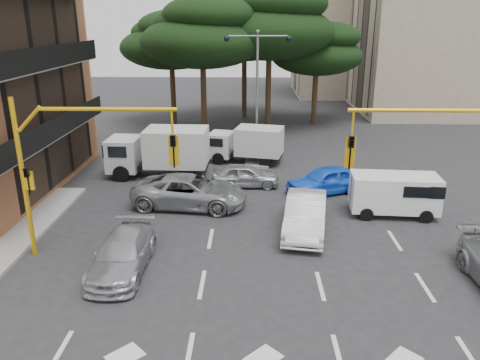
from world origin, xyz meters
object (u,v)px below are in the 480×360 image
at_px(signal_mast_left, 70,157).
at_px(car_silver_cross_a, 190,191).
at_px(van_white, 394,195).
at_px(box_truck_a, 159,153).
at_px(car_silver_wagon, 122,254).
at_px(car_silver_cross_b, 245,175).
at_px(box_truck_b, 246,145).
at_px(street_lamp_center, 257,71).
at_px(car_blue_compact, 326,180).
at_px(signal_mast_right, 457,160).
at_px(car_white_hatch, 305,214).

height_order(signal_mast_left, car_silver_cross_a, signal_mast_left).
xyz_separation_m(van_white, box_truck_a, (-11.69, 5.27, 0.43)).
xyz_separation_m(car_silver_wagon, car_silver_cross_b, (4.25, 9.01, -0.02)).
height_order(car_silver_cross_a, car_silver_cross_b, car_silver_cross_a).
bearing_deg(box_truck_a, box_truck_b, -57.84).
height_order(street_lamp_center, car_blue_compact, street_lamp_center).
height_order(signal_mast_right, car_silver_cross_a, signal_mast_right).
bearing_deg(street_lamp_center, car_silver_cross_b, -96.13).
bearing_deg(box_truck_a, signal_mast_right, -125.82).
bearing_deg(van_white, street_lamp_center, -143.66).
relative_size(signal_mast_right, car_silver_cross_b, 1.66).
height_order(signal_mast_right, car_white_hatch, signal_mast_right).
height_order(car_silver_wagon, car_silver_cross_b, car_silver_wagon).
xyz_separation_m(signal_mast_left, box_truck_b, (6.14, 12.37, -2.75)).
bearing_deg(car_white_hatch, car_silver_cross_a, 161.82).
bearing_deg(signal_mast_left, car_white_hatch, 14.97).
distance_m(street_lamp_center, box_truck_b, 4.64).
bearing_deg(signal_mast_right, street_lamp_center, 115.91).
height_order(car_silver_cross_b, box_truck_a, box_truck_a).
xyz_separation_m(car_white_hatch, van_white, (4.21, 1.89, 0.20)).
height_order(car_white_hatch, car_silver_cross_b, car_white_hatch).
bearing_deg(car_silver_cross_a, box_truck_a, 33.64).
bearing_deg(box_truck_a, car_silver_wagon, -174.79).
xyz_separation_m(car_silver_cross_a, box_truck_b, (2.60, 7.36, 0.39)).
relative_size(signal_mast_right, car_blue_compact, 1.47).
bearing_deg(car_silver_wagon, street_lamp_center, 72.65).
height_order(car_silver_wagon, car_silver_cross_a, car_silver_cross_a).
xyz_separation_m(signal_mast_left, car_silver_cross_a, (3.55, 5.01, -3.13)).
relative_size(street_lamp_center, car_silver_cross_b, 2.15).
height_order(signal_mast_right, street_lamp_center, street_lamp_center).
bearing_deg(signal_mast_right, box_truck_b, 121.12).
xyz_separation_m(signal_mast_right, box_truck_a, (-12.35, 9.50, -2.49)).
height_order(signal_mast_left, street_lamp_center, street_lamp_center).
bearing_deg(car_silver_wagon, signal_mast_left, 151.23).
bearing_deg(car_silver_cross_b, van_white, -118.54).
height_order(car_silver_cross_b, box_truck_b, box_truck_b).
distance_m(signal_mast_right, car_silver_wagon, 12.20).
bearing_deg(signal_mast_right, car_silver_cross_b, 133.20).
bearing_deg(car_blue_compact, signal_mast_right, 3.48).
distance_m(signal_mast_left, car_silver_cross_a, 6.89).
bearing_deg(car_silver_cross_a, box_truck_b, -12.79).
bearing_deg(car_blue_compact, car_white_hatch, -40.22).
bearing_deg(van_white, car_silver_cross_a, -90.55).
height_order(street_lamp_center, van_white, street_lamp_center).
distance_m(car_blue_compact, box_truck_a, 9.40).
bearing_deg(car_white_hatch, car_silver_cross_b, 123.85).
relative_size(signal_mast_left, box_truck_a, 1.06).
xyz_separation_m(car_silver_cross_b, van_white, (6.80, -3.71, 0.35)).
distance_m(street_lamp_center, car_white_hatch, 12.72).
xyz_separation_m(car_silver_wagon, box_truck_b, (4.25, 13.44, 0.50)).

